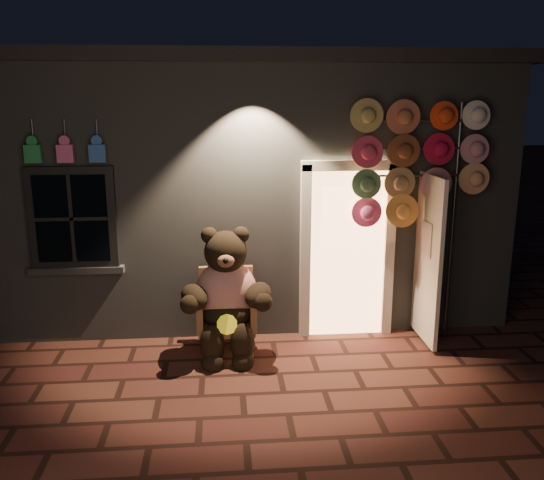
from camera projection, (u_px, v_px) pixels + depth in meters
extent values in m
plane|color=#552C20|center=(243.00, 394.00, 5.80)|extent=(60.00, 60.00, 0.00)
cube|color=slate|center=(232.00, 178.00, 9.27)|extent=(7.00, 5.00, 3.30)
cube|color=black|center=(230.00, 66.00, 8.85)|extent=(7.30, 5.30, 0.16)
cube|color=black|center=(73.00, 218.00, 6.68)|extent=(1.00, 0.10, 1.20)
cube|color=black|center=(72.00, 218.00, 6.65)|extent=(0.82, 0.06, 1.02)
cube|color=slate|center=(77.00, 270.00, 6.83)|extent=(1.10, 0.14, 0.08)
cube|color=#F0A76C|center=(346.00, 253.00, 7.09)|extent=(0.92, 0.10, 2.10)
cube|color=beige|center=(305.00, 254.00, 7.01)|extent=(0.12, 0.12, 2.20)
cube|color=beige|center=(389.00, 253.00, 7.10)|extent=(0.12, 0.12, 2.20)
cube|color=beige|center=(350.00, 165.00, 6.79)|extent=(1.16, 0.12, 0.12)
cube|color=beige|center=(428.00, 259.00, 6.80)|extent=(0.05, 0.80, 2.00)
cube|color=#238240|center=(33.00, 154.00, 6.39)|extent=(0.18, 0.07, 0.20)
cylinder|color=#59595E|center=(33.00, 131.00, 6.39)|extent=(0.02, 0.02, 0.25)
cube|color=#D05589|center=(65.00, 154.00, 6.42)|extent=(0.18, 0.07, 0.20)
cylinder|color=#59595E|center=(65.00, 131.00, 6.42)|extent=(0.02, 0.02, 0.25)
cube|color=#2F57A5|center=(97.00, 153.00, 6.45)|extent=(0.18, 0.07, 0.20)
cylinder|color=#59595E|center=(97.00, 130.00, 6.45)|extent=(0.02, 0.02, 0.25)
cube|color=olive|center=(227.00, 325.00, 6.68)|extent=(0.64, 0.59, 0.09)
cube|color=olive|center=(226.00, 292.00, 6.87)|extent=(0.64, 0.07, 0.63)
cube|color=olive|center=(201.00, 312.00, 6.60)|extent=(0.07, 0.54, 0.36)
cube|color=olive|center=(253.00, 310.00, 6.64)|extent=(0.07, 0.54, 0.36)
cylinder|color=olive|center=(203.00, 351.00, 6.46)|extent=(0.05, 0.05, 0.29)
cylinder|color=olive|center=(252.00, 349.00, 6.50)|extent=(0.05, 0.05, 0.29)
cylinder|color=olive|center=(205.00, 333.00, 6.95)|extent=(0.05, 0.05, 0.29)
cylinder|color=olive|center=(249.00, 331.00, 6.99)|extent=(0.05, 0.05, 0.29)
ellipsoid|color=red|center=(226.00, 292.00, 6.64)|extent=(0.71, 0.57, 0.75)
ellipsoid|color=black|center=(227.00, 312.00, 6.62)|extent=(0.59, 0.50, 0.35)
sphere|color=black|center=(226.00, 252.00, 6.48)|extent=(0.48, 0.48, 0.48)
sphere|color=black|center=(209.00, 235.00, 6.45)|extent=(0.19, 0.19, 0.19)
sphere|color=black|center=(241.00, 235.00, 6.48)|extent=(0.19, 0.19, 0.19)
ellipsoid|color=#905B41|center=(226.00, 261.00, 6.27)|extent=(0.19, 0.13, 0.15)
ellipsoid|color=black|center=(194.00, 297.00, 6.39)|extent=(0.42, 0.55, 0.27)
ellipsoid|color=black|center=(258.00, 295.00, 6.44)|extent=(0.42, 0.55, 0.27)
ellipsoid|color=black|center=(212.00, 344.00, 6.36)|extent=(0.27, 0.27, 0.46)
ellipsoid|color=black|center=(242.00, 343.00, 6.39)|extent=(0.27, 0.27, 0.46)
sphere|color=black|center=(213.00, 363.00, 6.34)|extent=(0.25, 0.25, 0.25)
sphere|color=black|center=(243.00, 361.00, 6.37)|extent=(0.25, 0.25, 0.25)
cylinder|color=yellow|center=(227.00, 324.00, 6.32)|extent=(0.23, 0.09, 0.22)
cylinder|color=#59595E|center=(453.00, 222.00, 7.01)|extent=(0.04, 0.04, 2.86)
cylinder|color=#59595E|center=(435.00, 121.00, 6.67)|extent=(1.27, 0.03, 0.03)
cylinder|color=#59595E|center=(433.00, 148.00, 6.75)|extent=(1.27, 0.03, 0.03)
cylinder|color=#59595E|center=(431.00, 175.00, 6.83)|extent=(1.27, 0.03, 0.03)
cylinder|color=tan|center=(367.00, 116.00, 6.53)|extent=(0.36, 0.11, 0.36)
cylinder|color=#B76445|center=(404.00, 116.00, 6.54)|extent=(0.36, 0.11, 0.36)
cylinder|color=#FF451C|center=(442.00, 116.00, 6.55)|extent=(0.36, 0.11, 0.36)
cylinder|color=white|center=(475.00, 116.00, 6.64)|extent=(0.36, 0.11, 0.36)
cylinder|color=#D83C5D|center=(367.00, 150.00, 6.59)|extent=(0.36, 0.11, 0.36)
cylinder|color=brown|center=(403.00, 149.00, 6.60)|extent=(0.36, 0.11, 0.36)
cylinder|color=red|center=(437.00, 149.00, 6.69)|extent=(0.36, 0.11, 0.36)
cylinder|color=pink|center=(474.00, 149.00, 6.70)|extent=(0.36, 0.11, 0.36)
cylinder|color=#5E8D58|center=(366.00, 182.00, 6.65)|extent=(0.36, 0.11, 0.36)
cylinder|color=#9C794F|center=(400.00, 181.00, 6.75)|extent=(0.36, 0.11, 0.36)
cylinder|color=#CC727F|center=(436.00, 181.00, 6.75)|extent=(0.36, 0.11, 0.36)
cylinder|color=#F8AC74|center=(472.00, 181.00, 6.76)|extent=(0.36, 0.11, 0.36)
cylinder|color=#F55C96|center=(364.00, 212.00, 6.80)|extent=(0.36, 0.11, 0.36)
cylinder|color=#EEA74A|center=(399.00, 212.00, 6.81)|extent=(0.36, 0.11, 0.36)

